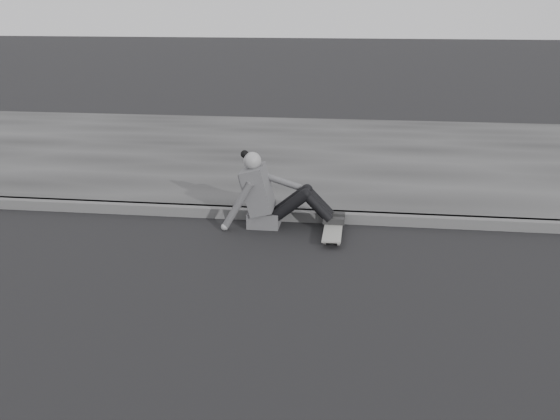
{
  "coord_description": "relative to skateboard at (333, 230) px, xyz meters",
  "views": [
    {
      "loc": [
        -0.21,
        -4.32,
        2.46
      ],
      "look_at": [
        -0.96,
        1.45,
        0.5
      ],
      "focal_mm": 40.0,
      "sensor_mm": 36.0,
      "label": 1
    }
  ],
  "objects": [
    {
      "name": "skateboard",
      "position": [
        0.0,
        0.0,
        0.0
      ],
      "size": [
        0.2,
        0.78,
        0.09
      ],
      "color": "gray",
      "rests_on": "ground"
    },
    {
      "name": "ground",
      "position": [
        0.46,
        -2.1,
        -0.07
      ],
      "size": [
        80.0,
        80.0,
        0.0
      ],
      "primitive_type": "plane",
      "color": "black",
      "rests_on": "ground"
    },
    {
      "name": "sidewalk",
      "position": [
        0.46,
        3.5,
        -0.01
      ],
      "size": [
        24.0,
        6.0,
        0.12
      ],
      "primitive_type": "cube",
      "color": "#333333",
      "rests_on": "ground"
    },
    {
      "name": "curb",
      "position": [
        0.46,
        0.48,
        -0.01
      ],
      "size": [
        24.0,
        0.16,
        0.12
      ],
      "primitive_type": "cube",
      "color": "#4F4F4F",
      "rests_on": "ground"
    },
    {
      "name": "seated_woman",
      "position": [
        -0.73,
        0.25,
        0.29
      ],
      "size": [
        1.38,
        0.46,
        0.88
      ],
      "color": "#4B4B4D",
      "rests_on": "ground"
    }
  ]
}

